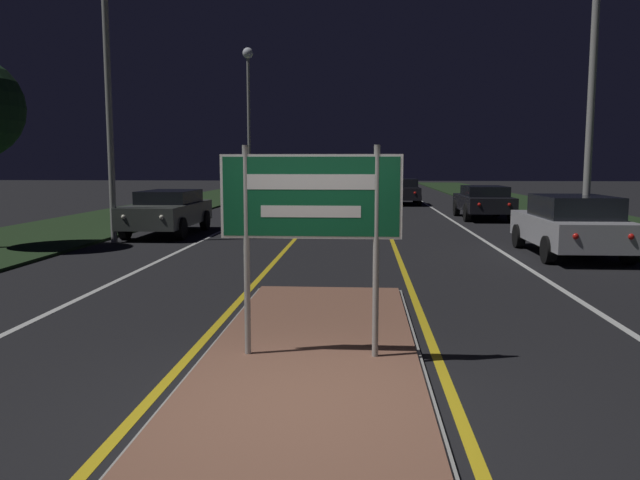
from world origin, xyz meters
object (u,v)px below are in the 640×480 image
Objects in this scene: streetlight_left_near at (106,38)px; car_receding_0 at (570,224)px; streetlight_left_far at (248,93)px; car_approaching_0 at (168,211)px; streetlight_right_near at (595,22)px; car_receding_1 at (483,201)px; highway_sign at (311,207)px; car_receding_2 at (402,191)px.

car_receding_0 is at bearing -8.51° from streetlight_left_near.
car_receding_0 is at bearing -61.27° from streetlight_left_far.
streetlight_left_far is (0.36, 20.01, 0.70)m from streetlight_left_near.
car_approaching_0 is (-11.42, 4.02, -0.02)m from car_receding_0.
car_receding_1 is at bearing 93.10° from streetlight_right_near.
car_receding_1 is at bearing 73.92° from highway_sign.
car_receding_1 is 13.01m from car_approaching_0.
car_receding_1 is 0.98× the size of car_approaching_0.
car_receding_0 is at bearing -153.13° from streetlight_right_near.
highway_sign is 31.66m from streetlight_left_far.
streetlight_left_near is 15.78m from car_receding_1.
streetlight_left_near reaches higher than highway_sign.
streetlight_right_near is 13.36m from car_approaching_0.
car_receding_2 is 17.87m from car_approaching_0.
car_receding_0 reaches higher than car_receding_2.
car_approaching_0 is at bearing 162.15° from streetlight_right_near.
streetlight_left_near is at bearing 121.85° from highway_sign.
streetlight_left_far is 2.05× the size of car_receding_0.
highway_sign is 0.52× the size of car_receding_1.
streetlight_left_far reaches higher than car_receding_1.
car_receding_0 is (-0.42, -0.21, -4.87)m from streetlight_right_near.
car_receding_1 is at bearing -73.25° from car_receding_2.
streetlight_left_far is 17.37m from car_receding_1.
streetlight_right_near is (12.40, -21.64, -0.83)m from streetlight_left_far.
car_approaching_0 is at bearing 160.59° from car_receding_0.
car_approaching_0 is (0.56, -17.83, -5.71)m from streetlight_left_far.
streetlight_right_near reaches higher than car_approaching_0.
streetlight_right_near is at bearing -80.30° from car_receding_2.
highway_sign is 10.56m from car_receding_0.
car_receding_2 reaches higher than car_approaching_0.
streetlight_left_far is 1.04× the size of streetlight_right_near.
streetlight_left_near is 12.87m from streetlight_right_near.
streetlight_left_far is at bearing 101.55° from highway_sign.
highway_sign is 0.26× the size of streetlight_left_near.
streetlight_right_near is 11.41m from car_receding_1.
streetlight_left_far reaches higher than highway_sign.
streetlight_left_near reaches higher than streetlight_right_near.
streetlight_left_near is 1.04× the size of streetlight_right_near.
car_receding_0 is (5.71, 8.83, -1.01)m from highway_sign.
highway_sign reaches higher than car_receding_1.
highway_sign is 0.26× the size of streetlight_left_far.
highway_sign is 0.53× the size of car_receding_0.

